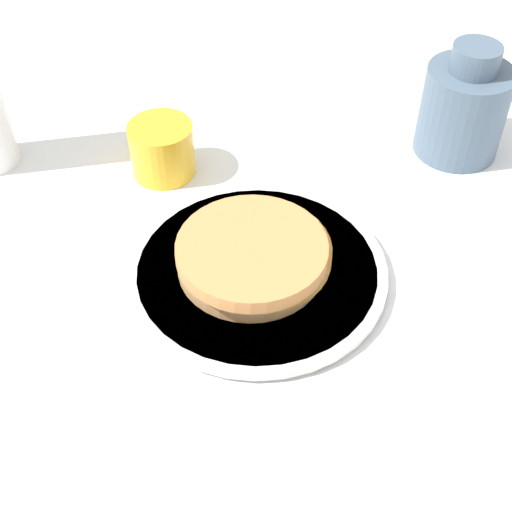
{
  "coord_description": "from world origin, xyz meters",
  "views": [
    {
      "loc": [
        0.07,
        -0.46,
        0.51
      ],
      "look_at": [
        -0.03,
        -0.0,
        0.03
      ],
      "focal_mm": 50.0,
      "sensor_mm": 36.0,
      "label": 1
    }
  ],
  "objects_px": {
    "plate": "(256,275)",
    "juice_glass": "(162,149)",
    "cream_jug": "(464,108)",
    "pancake_stack": "(253,256)"
  },
  "relations": [
    {
      "from": "juice_glass",
      "to": "cream_jug",
      "type": "xyz_separation_m",
      "value": [
        0.32,
        0.11,
        0.03
      ]
    },
    {
      "from": "pancake_stack",
      "to": "juice_glass",
      "type": "height_order",
      "value": "juice_glass"
    },
    {
      "from": "pancake_stack",
      "to": "juice_glass",
      "type": "relative_size",
      "value": 2.11
    },
    {
      "from": "pancake_stack",
      "to": "cream_jug",
      "type": "xyz_separation_m",
      "value": [
        0.19,
        0.25,
        0.02
      ]
    },
    {
      "from": "juice_glass",
      "to": "plate",
      "type": "bearing_deg",
      "value": -46.2
    },
    {
      "from": "plate",
      "to": "pancake_stack",
      "type": "height_order",
      "value": "pancake_stack"
    },
    {
      "from": "plate",
      "to": "juice_glass",
      "type": "xyz_separation_m",
      "value": [
        -0.14,
        0.14,
        0.02
      ]
    },
    {
      "from": "pancake_stack",
      "to": "cream_jug",
      "type": "relative_size",
      "value": 1.13
    },
    {
      "from": "pancake_stack",
      "to": "juice_glass",
      "type": "xyz_separation_m",
      "value": [
        -0.13,
        0.14,
        -0.0
      ]
    },
    {
      "from": "plate",
      "to": "cream_jug",
      "type": "bearing_deg",
      "value": 54.12
    }
  ]
}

